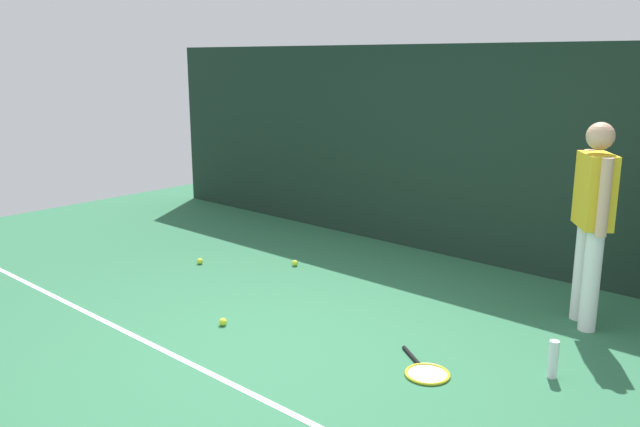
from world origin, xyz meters
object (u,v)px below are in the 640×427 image
at_px(tennis_player, 593,213).
at_px(tennis_ball_near_player, 295,263).
at_px(tennis_ball_mid_court, 223,322).
at_px(tennis_racket, 426,372).
at_px(tennis_ball_by_fence, 200,261).
at_px(water_bottle, 553,359).

height_order(tennis_player, tennis_ball_near_player, tennis_player).
distance_m(tennis_ball_near_player, tennis_ball_mid_court, 1.70).
xyz_separation_m(tennis_racket, tennis_ball_near_player, (-2.41, 1.16, 0.02)).
relative_size(tennis_racket, tennis_ball_mid_court, 9.21).
height_order(tennis_ball_near_player, tennis_ball_mid_court, same).
bearing_deg(tennis_racket, tennis_player, 106.98).
distance_m(tennis_player, tennis_ball_by_fence, 4.00).
height_order(tennis_racket, tennis_ball_mid_court, tennis_ball_mid_court).
bearing_deg(tennis_ball_mid_court, tennis_ball_by_fence, 148.20).
height_order(tennis_player, tennis_ball_by_fence, tennis_player).
xyz_separation_m(tennis_ball_by_fence, water_bottle, (3.92, 0.03, 0.10)).
height_order(tennis_ball_by_fence, water_bottle, water_bottle).
xyz_separation_m(tennis_ball_mid_court, water_bottle, (2.43, 0.95, 0.10)).
distance_m(tennis_ball_by_fence, water_bottle, 3.92).
xyz_separation_m(tennis_ball_near_player, water_bottle, (3.10, -0.61, 0.10)).
height_order(tennis_player, tennis_ball_mid_court, tennis_player).
height_order(tennis_ball_by_fence, tennis_ball_mid_court, same).
xyz_separation_m(tennis_ball_near_player, tennis_ball_mid_court, (0.67, -1.56, 0.00)).
bearing_deg(water_bottle, tennis_ball_mid_court, -158.57).
relative_size(tennis_ball_mid_court, water_bottle, 0.24).
relative_size(tennis_ball_near_player, tennis_ball_mid_court, 1.00).
bearing_deg(tennis_ball_by_fence, water_bottle, 0.48).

